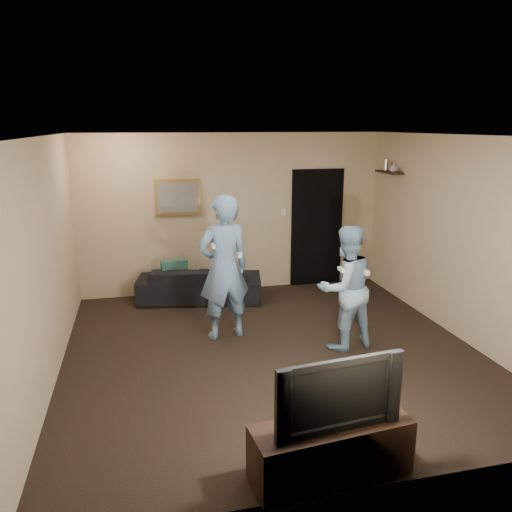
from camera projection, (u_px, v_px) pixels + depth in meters
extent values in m
plane|color=black|center=(272.00, 351.00, 6.19)|extent=(5.00, 5.00, 0.00)
cube|color=silver|center=(274.00, 136.00, 5.53)|extent=(5.00, 5.00, 0.04)
cube|color=tan|center=(233.00, 214.00, 8.21)|extent=(5.00, 0.04, 2.60)
cube|color=tan|center=(365.00, 333.00, 3.51)|extent=(5.00, 0.04, 2.60)
cube|color=tan|center=(46.00, 262.00, 5.31)|extent=(0.04, 5.00, 2.60)
cube|color=tan|center=(460.00, 239.00, 6.41)|extent=(0.04, 5.00, 2.60)
imported|color=black|center=(200.00, 283.00, 7.92)|extent=(2.03, 1.11, 0.56)
cube|color=#194C41|center=(175.00, 273.00, 7.78)|extent=(0.42, 0.18, 0.40)
cube|color=olive|center=(178.00, 197.00, 7.91)|extent=(0.72, 0.05, 0.57)
cube|color=slate|center=(178.00, 198.00, 7.89)|extent=(0.62, 0.01, 0.47)
cube|color=black|center=(317.00, 228.00, 8.58)|extent=(0.90, 0.06, 2.00)
cube|color=silver|center=(283.00, 212.00, 8.38)|extent=(0.08, 0.02, 0.12)
cube|color=black|center=(389.00, 172.00, 7.90)|extent=(0.20, 0.60, 0.03)
imported|color=#B8B9BE|center=(394.00, 167.00, 7.75)|extent=(0.16, 0.16, 0.14)
cylinder|color=silver|center=(386.00, 165.00, 7.99)|extent=(0.06, 0.06, 0.18)
cube|color=black|center=(331.00, 449.00, 3.92)|extent=(1.31, 0.54, 0.46)
imported|color=black|center=(334.00, 390.00, 3.78)|extent=(1.04, 0.24, 0.59)
imported|color=#6990B6|center=(224.00, 268.00, 6.39)|extent=(0.77, 0.58, 1.89)
cube|color=white|center=(213.00, 246.00, 6.05)|extent=(0.04, 0.14, 0.04)
cube|color=white|center=(239.00, 255.00, 6.16)|extent=(0.05, 0.09, 0.05)
imported|color=#8BB0CA|center=(345.00, 288.00, 6.12)|extent=(0.86, 0.73, 1.56)
cube|color=white|center=(341.00, 270.00, 5.80)|extent=(0.04, 0.14, 0.04)
cube|color=white|center=(366.00, 272.00, 5.89)|extent=(0.05, 0.09, 0.05)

